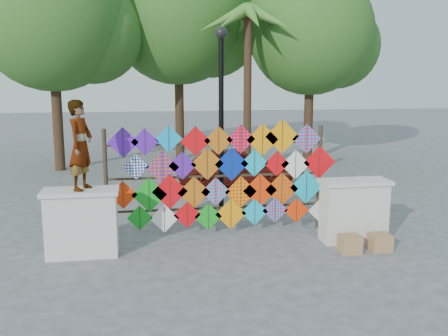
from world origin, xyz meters
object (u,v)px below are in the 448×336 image
(sedan, at_px, (235,166))
(lamppost, at_px, (221,105))
(kite_rack, at_px, (223,177))
(vendor_woman, at_px, (81,145))

(sedan, distance_m, lamppost, 4.10)
(kite_rack, height_order, vendor_woman, vendor_woman)
(lamppost, bearing_deg, sedan, 73.92)
(kite_rack, distance_m, vendor_woman, 3.06)
(vendor_woman, relative_size, lamppost, 0.37)
(kite_rack, height_order, lamppost, lamppost)
(sedan, bearing_deg, lamppost, 164.09)
(kite_rack, relative_size, vendor_woman, 3.00)
(sedan, relative_size, lamppost, 0.80)
(kite_rack, height_order, sedan, kite_rack)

